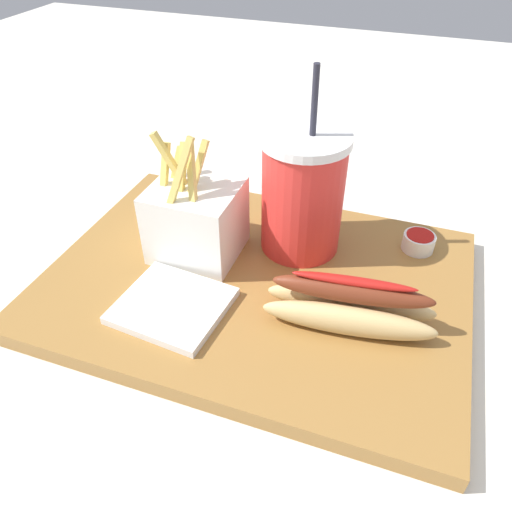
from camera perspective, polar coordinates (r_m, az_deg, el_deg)
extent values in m
cube|color=silver|center=(0.59, 0.00, -4.56)|extent=(2.40, 2.40, 0.02)
cube|color=olive|center=(0.58, 0.00, -3.11)|extent=(0.47, 0.34, 0.02)
cylinder|color=red|center=(0.58, 5.35, 6.72)|extent=(0.10, 0.10, 0.14)
cylinder|color=white|center=(0.55, 5.81, 13.25)|extent=(0.10, 0.10, 0.01)
cylinder|color=#262633|center=(0.53, 6.75, 17.07)|extent=(0.01, 0.01, 0.08)
cube|color=white|center=(0.59, -6.87, 4.05)|extent=(0.10, 0.09, 0.09)
cube|color=#E5C660|center=(0.55, -6.73, 9.86)|extent=(0.02, 0.03, 0.06)
cube|color=#E5C660|center=(0.53, -8.80, 9.21)|extent=(0.03, 0.04, 0.08)
cube|color=#E5C660|center=(0.54, -7.40, 9.09)|extent=(0.02, 0.03, 0.07)
cube|color=#E5C660|center=(0.59, -9.28, 9.28)|extent=(0.02, 0.03, 0.06)
cube|color=#E5C660|center=(0.56, -8.54, 9.14)|extent=(0.01, 0.03, 0.07)
cube|color=#E5C660|center=(0.57, -10.45, 9.68)|extent=(0.01, 0.03, 0.06)
cube|color=#E5C660|center=(0.57, -9.59, 10.33)|extent=(0.04, 0.02, 0.08)
ellipsoid|color=#DBB775|center=(0.51, 10.55, -7.28)|extent=(0.18, 0.05, 0.03)
ellipsoid|color=#DBB775|center=(0.52, 10.77, -5.25)|extent=(0.18, 0.05, 0.03)
ellipsoid|color=maroon|center=(0.50, 11.03, -4.00)|extent=(0.16, 0.04, 0.02)
ellipsoid|color=red|center=(0.49, 11.21, -2.87)|extent=(0.12, 0.03, 0.01)
cylinder|color=white|center=(0.64, 18.19, 1.51)|extent=(0.04, 0.04, 0.02)
cylinder|color=#B2140F|center=(0.63, 18.34, 2.12)|extent=(0.03, 0.03, 0.01)
cylinder|color=white|center=(0.69, -10.32, 6.17)|extent=(0.04, 0.04, 0.02)
cylinder|color=#B2140F|center=(0.69, -10.39, 6.66)|extent=(0.03, 0.03, 0.01)
cube|color=white|center=(0.54, -9.59, -5.65)|extent=(0.12, 0.11, 0.01)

